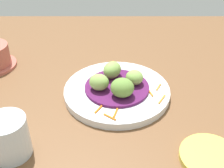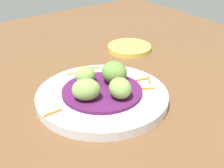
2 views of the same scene
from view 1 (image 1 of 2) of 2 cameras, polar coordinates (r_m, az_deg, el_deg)
table_surface at (r=68.60cm, az=5.77°, el=-4.58°), size 110.00×110.00×2.00cm
main_plate at (r=70.04cm, az=0.77°, el=-1.47°), size 25.52×25.52×1.80cm
cabbage_bed at (r=69.32cm, az=0.78°, el=-0.65°), size 15.48×15.48×0.68cm
carrot_garnish at (r=66.91cm, az=3.32°, el=-2.33°), size 16.29×24.33×0.40cm
guac_scoop_left at (r=64.47cm, az=1.87°, el=-0.96°), size 5.82×5.44×4.37cm
guac_scoop_center at (r=69.28cm, az=4.25°, el=1.32°), size 5.45×5.39×3.49cm
guac_scoop_right at (r=71.51cm, az=-0.17°, el=2.82°), size 6.18×6.55×4.00cm
guac_scoop_back at (r=67.16cm, az=-2.77°, el=0.36°), size 5.62×5.21×3.83cm
side_plate_small at (r=58.01cm, az=18.67°, el=-13.53°), size 11.44×11.44×1.24cm
water_glass at (r=56.96cm, az=-19.93°, el=-9.93°), size 7.57×7.57×8.19cm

